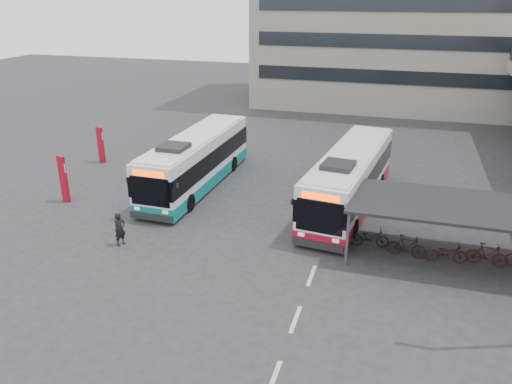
# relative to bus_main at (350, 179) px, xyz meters

# --- Properties ---
(ground) EXTENTS (120.00, 120.00, 0.00)m
(ground) POSITION_rel_bus_main_xyz_m (-3.04, -7.45, -1.52)
(ground) COLOR #28282B
(ground) RESTS_ON ground
(bike_shelter) EXTENTS (10.00, 4.00, 2.54)m
(bike_shelter) POSITION_rel_bus_main_xyz_m (5.42, -4.45, -0.08)
(bike_shelter) COLOR #595B60
(bike_shelter) RESTS_ON ground
(road_markings) EXTENTS (0.15, 7.60, 0.01)m
(road_markings) POSITION_rel_bus_main_xyz_m (-0.54, -10.45, -1.51)
(road_markings) COLOR beige
(road_markings) RESTS_ON ground
(bus_main) EXTENTS (3.69, 11.28, 3.27)m
(bus_main) POSITION_rel_bus_main_xyz_m (0.00, 0.00, 0.00)
(bus_main) COLOR white
(bus_main) RESTS_ON ground
(bus_teal) EXTENTS (2.59, 11.05, 3.25)m
(bus_teal) POSITION_rel_bus_main_xyz_m (-8.85, 0.55, -0.01)
(bus_teal) COLOR white
(bus_teal) RESTS_ON ground
(pedestrian) EXTENTS (0.55, 0.67, 1.56)m
(pedestrian) POSITION_rel_bus_main_xyz_m (-9.25, -7.30, -0.74)
(pedestrian) COLOR black
(pedestrian) RESTS_ON ground
(sign_totem_mid) EXTENTS (0.54, 0.32, 2.58)m
(sign_totem_mid) POSITION_rel_bus_main_xyz_m (-14.72, -3.72, -0.19)
(sign_totem_mid) COLOR maroon
(sign_totem_mid) RESTS_ON ground
(sign_totem_north) EXTENTS (0.51, 0.29, 2.39)m
(sign_totem_north) POSITION_rel_bus_main_xyz_m (-16.58, 2.69, -0.28)
(sign_totem_north) COLOR maroon
(sign_totem_north) RESTS_ON ground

